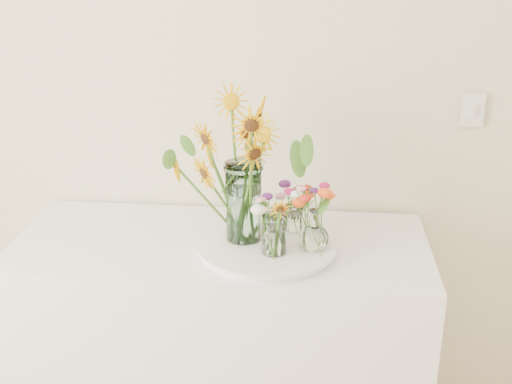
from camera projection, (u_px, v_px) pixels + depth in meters
counter at (223, 353)px, 2.33m from camera, size 1.40×0.60×0.90m
tray at (267, 248)px, 2.09m from camera, size 0.43×0.43×0.02m
mason_jar at (243, 202)px, 2.07m from camera, size 0.14×0.14×0.27m
sunflower_bouquet at (243, 168)px, 2.03m from camera, size 0.90×0.90×0.50m
small_vase_a at (274, 235)px, 2.00m from camera, size 0.08×0.08×0.13m
wildflower_posy_a at (274, 221)px, 1.98m from camera, size 0.20×0.20×0.22m
small_vase_b at (314, 230)px, 2.03m from camera, size 0.10×0.10×0.14m
wildflower_posy_b at (315, 217)px, 2.01m from camera, size 0.23×0.23×0.23m
small_vase_c at (294, 218)px, 2.17m from camera, size 0.06×0.06×0.10m
wildflower_posy_c at (294, 205)px, 2.15m from camera, size 0.21×0.21×0.19m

